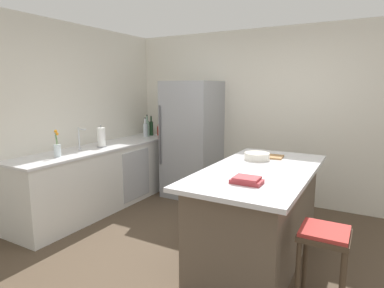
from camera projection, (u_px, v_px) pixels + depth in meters
The scene contains 17 objects.
ground_plane at pixel (210, 267), 3.14m from camera, with size 7.20×7.20×0.00m, color #4C3D2D.
wall_rear at pixel (277, 117), 4.85m from camera, with size 6.00×0.10×2.60m, color silver.
wall_left at pixel (39, 122), 4.10m from camera, with size 0.10×6.00×2.60m, color silver.
counter_run_left at pixel (104, 176), 4.69m from camera, with size 0.66×2.78×0.91m.
kitchen_island at pixel (259, 213), 3.27m from camera, with size 0.98×1.97×0.94m.
refrigerator at pixel (192, 139), 5.14m from camera, with size 0.79×0.78×1.83m.
bar_stool at pixel (324, 245), 2.42m from camera, with size 0.36×0.36×0.69m.
sink_faucet at pixel (80, 138), 4.29m from camera, with size 0.15×0.05×0.30m.
flower_vase at pixel (57, 148), 3.87m from camera, with size 0.08×0.08×0.33m.
paper_towel_roll at pixel (101, 138), 4.51m from camera, with size 0.14×0.14×0.31m.
hot_sauce_bottle at pixel (159, 130), 5.65m from camera, with size 0.05×0.05×0.20m.
wine_bottle at pixel (151, 128), 5.61m from camera, with size 0.07×0.07×0.34m.
gin_bottle at pixel (147, 128), 5.53m from camera, with size 0.07×0.07×0.37m.
soda_bottle at pixel (145, 129), 5.44m from camera, with size 0.07×0.07×0.33m.
cookbook_stack at pixel (247, 180), 2.69m from camera, with size 0.26×0.18×0.06m.
mixing_bowl at pixel (257, 156), 3.58m from camera, with size 0.28×0.28×0.08m.
cutting_board at pixel (270, 156), 3.71m from camera, with size 0.31×0.26×0.02m.
Camera 1 is at (1.26, -2.60, 1.73)m, focal length 30.07 mm.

